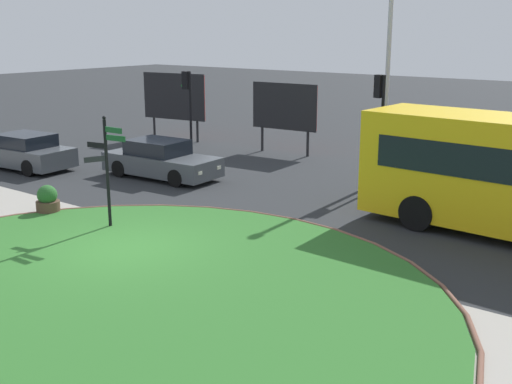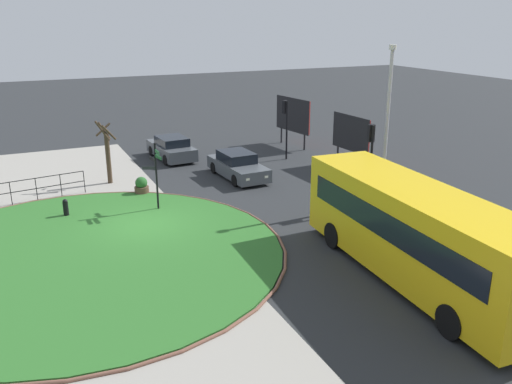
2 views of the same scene
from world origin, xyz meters
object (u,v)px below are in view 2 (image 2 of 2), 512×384
(billboard_left, at_px, (351,134))
(bus_yellow, at_px, (415,232))
(signpost_directional, at_px, (156,171))
(traffic_light_far, at_px, (286,117))
(bollard_foreground, at_px, (66,208))
(traffic_light_near, at_px, (371,148))
(car_far_lane, at_px, (238,166))
(car_near_lane, at_px, (172,148))
(lamppost_tall, at_px, (387,121))
(planter_near_signpost, at_px, (142,186))
(billboard_right, at_px, (293,115))
(street_tree_bare, at_px, (107,152))

(billboard_left, bearing_deg, bus_yellow, -29.32)
(signpost_directional, distance_m, billboard_left, 12.27)
(traffic_light_far, bearing_deg, bollard_foreground, 100.46)
(bus_yellow, height_order, traffic_light_near, traffic_light_near)
(car_far_lane, relative_size, traffic_light_near, 1.18)
(car_near_lane, distance_m, lamppost_tall, 14.43)
(signpost_directional, bearing_deg, traffic_light_far, 121.67)
(planter_near_signpost, bearing_deg, bus_yellow, 25.37)
(billboard_left, bearing_deg, billboard_right, 179.32)
(bus_yellow, height_order, billboard_left, bus_yellow)
(car_near_lane, xyz_separation_m, lamppost_tall, (12.38, 6.64, 3.28))
(traffic_light_far, bearing_deg, bus_yellow, 157.08)
(traffic_light_far, distance_m, street_tree_bare, 10.97)
(signpost_directional, distance_m, traffic_light_near, 9.69)
(bollard_foreground, xyz_separation_m, billboard_left, (-1.50, 15.95, 1.61))
(car_far_lane, xyz_separation_m, lamppost_tall, (6.90, 4.48, 3.29))
(traffic_light_near, bearing_deg, signpost_directional, 82.25)
(bus_yellow, relative_size, car_far_lane, 2.25)
(lamppost_tall, xyz_separation_m, billboard_right, (-12.22, 1.82, -1.83))
(bus_yellow, xyz_separation_m, lamppost_tall, (-6.73, 3.89, 2.23))
(bollard_foreground, distance_m, billboard_left, 16.10)
(bollard_foreground, distance_m, street_tree_bare, 5.28)
(bollard_foreground, xyz_separation_m, lamppost_tall, (4.35, 13.80, 3.51))
(signpost_directional, xyz_separation_m, bus_yellow, (10.21, 6.00, -0.18))
(signpost_directional, relative_size, billboard_left, 0.98)
(signpost_directional, xyz_separation_m, lamppost_tall, (3.47, 9.89, 2.06))
(lamppost_tall, bearing_deg, car_far_lane, -146.97)
(bollard_foreground, height_order, billboard_right, billboard_right)
(car_near_lane, distance_m, traffic_light_far, 7.34)
(bus_yellow, bearing_deg, traffic_light_far, -9.45)
(signpost_directional, relative_size, lamppost_tall, 0.43)
(car_far_lane, relative_size, billboard_left, 1.43)
(traffic_light_far, height_order, planter_near_signpost, traffic_light_far)
(bollard_foreground, bearing_deg, signpost_directional, 77.43)
(bus_yellow, relative_size, traffic_light_near, 2.66)
(traffic_light_far, xyz_separation_m, lamppost_tall, (9.45, 0.21, 1.30))
(car_near_lane, relative_size, traffic_light_near, 1.12)
(car_near_lane, xyz_separation_m, street_tree_bare, (3.67, -4.48, 1.05))
(lamppost_tall, height_order, billboard_left, lamppost_tall)
(traffic_light_far, height_order, billboard_right, traffic_light_far)
(bollard_foreground, distance_m, bus_yellow, 14.92)
(bollard_foreground, height_order, billboard_left, billboard_left)
(signpost_directional, relative_size, traffic_light_near, 0.81)
(traffic_light_far, relative_size, street_tree_bare, 1.06)
(signpost_directional, xyz_separation_m, traffic_light_near, (3.72, 8.89, 0.98))
(signpost_directional, relative_size, billboard_right, 0.89)
(car_far_lane, xyz_separation_m, billboard_right, (-5.33, 6.30, 1.46))
(bus_yellow, height_order, street_tree_bare, street_tree_bare)
(bus_yellow, relative_size, billboard_right, 2.90)
(billboard_left, xyz_separation_m, planter_near_signpost, (-0.31, -12.15, -1.64))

